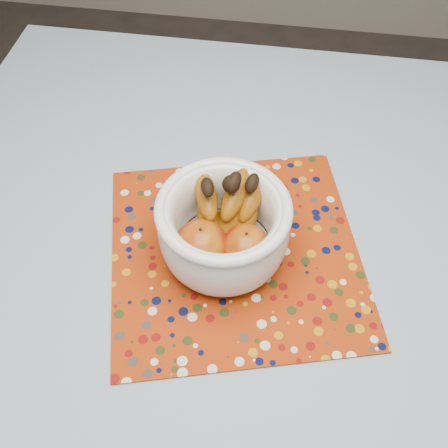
# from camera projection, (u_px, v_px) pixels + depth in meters

# --- Properties ---
(table) EXTENTS (1.20, 1.20, 0.75)m
(table) POSITION_uv_depth(u_px,v_px,m) (243.00, 289.00, 0.99)
(table) COLOR brown
(table) RESTS_ON ground
(tablecloth) EXTENTS (1.32, 1.32, 0.01)m
(tablecloth) POSITION_uv_depth(u_px,v_px,m) (244.00, 266.00, 0.93)
(tablecloth) COLOR slate
(tablecloth) RESTS_ON table
(placemat) EXTENTS (0.54, 0.54, 0.00)m
(placemat) POSITION_uv_depth(u_px,v_px,m) (235.00, 252.00, 0.94)
(placemat) COLOR #922907
(placemat) RESTS_ON tablecloth
(fruit_bowl) EXTENTS (0.22, 0.23, 0.17)m
(fruit_bowl) POSITION_uv_depth(u_px,v_px,m) (225.00, 224.00, 0.88)
(fruit_bowl) COLOR white
(fruit_bowl) RESTS_ON placemat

